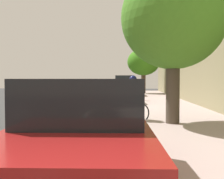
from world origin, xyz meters
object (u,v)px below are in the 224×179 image
parked_sedan_dark_blue_far (126,87)px  fire_hydrant (142,94)px  bicycle_at_curb (128,111)px  street_tree_far_end (143,62)px  parked_suv_tan_mid (125,86)px  cyclist_with_backpack (134,94)px  parked_sedan_red_nearest (86,130)px  parked_sedan_green_second (119,93)px  street_tree_mid_block (173,19)px

parked_sedan_dark_blue_far → fire_hydrant: bearing=-84.5°
bicycle_at_curb → street_tree_far_end: size_ratio=0.32×
parked_suv_tan_mid → cyclist_with_backpack: size_ratio=2.78×
parked_sedan_red_nearest → parked_sedan_green_second: same height
parked_suv_tan_mid → street_tree_far_end: size_ratio=0.95×
street_tree_mid_block → fire_hydrant: street_tree_mid_block is taller
parked_sedan_green_second → street_tree_mid_block: size_ratio=0.89×
parked_sedan_red_nearest → bicycle_at_curb: 5.77m
street_tree_mid_block → street_tree_far_end: 20.29m
bicycle_at_curb → street_tree_mid_block: 3.62m
fire_hydrant → street_tree_far_end: bearing=86.9°
parked_sedan_green_second → bicycle_at_curb: size_ratio=2.86×
street_tree_far_end → fire_hydrant: bearing=-93.1°
parked_suv_tan_mid → bicycle_at_curb: size_ratio=3.00×
parked_suv_tan_mid → bicycle_at_curb: parked_suv_tan_mid is taller
parked_sedan_red_nearest → parked_sedan_dark_blue_far: size_ratio=1.01×
parked_sedan_dark_blue_far → street_tree_far_end: street_tree_far_end is taller
cyclist_with_backpack → parked_sedan_dark_blue_far: bearing=91.7°
parked_sedan_red_nearest → parked_sedan_dark_blue_far: bearing=89.9°
parked_sedan_red_nearest → fire_hydrant: parked_sedan_red_nearest is taller
parked_sedan_red_nearest → cyclist_with_backpack: 5.32m
bicycle_at_curb → cyclist_with_backpack: 0.83m
parked_sedan_red_nearest → street_tree_mid_block: size_ratio=0.89×
parked_sedan_green_second → street_tree_far_end: size_ratio=0.91×
cyclist_with_backpack → fire_hydrant: size_ratio=2.02×
cyclist_with_backpack → street_tree_far_end: bearing=86.4°
fire_hydrant → cyclist_with_backpack: bearing=-94.3°
parked_sedan_dark_blue_far → street_tree_mid_block: bearing=-85.3°
parked_sedan_red_nearest → parked_sedan_green_second: (-0.06, 12.37, 0.00)m
street_tree_far_end → parked_sedan_green_second: bearing=-99.4°
parked_suv_tan_mid → parked_sedan_dark_blue_far: 8.02m
parked_sedan_red_nearest → cyclist_with_backpack: (0.77, 5.26, 0.28)m
parked_suv_tan_mid → fire_hydrant: size_ratio=5.60×
parked_sedan_green_second → fire_hydrant: parked_sedan_green_second is taller
parked_suv_tan_mid → fire_hydrant: (1.35, -6.42, -0.48)m
parked_sedan_dark_blue_far → street_tree_far_end: bearing=-62.7°
cyclist_with_backpack → parked_sedan_green_second: bearing=96.6°
parked_sedan_red_nearest → parked_sedan_dark_blue_far: (0.05, 28.70, 0.00)m
street_tree_mid_block → street_tree_far_end: street_tree_mid_block is taller
parked_sedan_dark_blue_far → cyclist_with_backpack: bearing=-88.3°
parked_sedan_dark_blue_far → cyclist_with_backpack: 23.45m
parked_sedan_green_second → fire_hydrant: size_ratio=5.34×
parked_suv_tan_mid → street_tree_far_end: street_tree_far_end is taller
parked_sedan_dark_blue_far → cyclist_with_backpack: size_ratio=2.61×
street_tree_far_end → bicycle_at_curb: bearing=-94.4°
street_tree_mid_block → parked_sedan_dark_blue_far: bearing=94.7°
parked_sedan_green_second → parked_suv_tan_mid: 8.32m
parked_sedan_red_nearest → street_tree_far_end: bearing=85.4°
street_tree_mid_block → street_tree_far_end: (0.00, 20.29, 0.06)m
parked_sedan_red_nearest → street_tree_mid_block: street_tree_mid_block is taller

